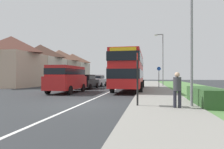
% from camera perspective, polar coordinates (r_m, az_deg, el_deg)
% --- Properties ---
extents(ground_plane, '(120.00, 120.00, 0.00)m').
position_cam_1_polar(ground_plane, '(10.24, -9.33, -8.85)').
color(ground_plane, '#2D3033').
extents(lane_marking_centre, '(0.14, 60.00, 0.01)m').
position_cam_1_polar(lane_marking_centre, '(17.91, -0.44, -5.16)').
color(lane_marking_centre, silver).
rests_on(lane_marking_centre, ground_plane).
extents(pavement_near_side, '(3.20, 68.00, 0.12)m').
position_cam_1_polar(pavement_near_side, '(15.59, 13.47, -5.67)').
color(pavement_near_side, gray).
rests_on(pavement_near_side, ground_plane).
extents(grass_verge_seaward, '(6.00, 68.00, 0.08)m').
position_cam_1_polar(grass_verge_seaward, '(16.36, 28.76, -5.46)').
color(grass_verge_seaward, '#517F42').
rests_on(grass_verge_seaward, ground_plane).
extents(roadside_hedge, '(1.10, 3.50, 0.90)m').
position_cam_1_polar(roadside_hedge, '(10.56, 26.37, -6.10)').
color(roadside_hedge, '#2D5128').
rests_on(roadside_hedge, ground_plane).
extents(double_decker_bus, '(2.80, 10.43, 3.70)m').
position_cam_1_polar(double_decker_bus, '(19.27, 5.30, 1.55)').
color(double_decker_bus, red).
rests_on(double_decker_bus, ground_plane).
extents(parked_van_red, '(2.11, 4.92, 2.33)m').
position_cam_1_polar(parked_van_red, '(17.00, -13.45, -0.77)').
color(parked_van_red, '#B21E1E').
rests_on(parked_van_red, ground_plane).
extents(parked_car_black, '(1.92, 4.40, 1.61)m').
position_cam_1_polar(parked_car_black, '(21.93, -7.75, -1.94)').
color(parked_car_black, black).
rests_on(parked_car_black, ground_plane).
extents(parked_car_silver, '(1.95, 4.09, 1.61)m').
position_cam_1_polar(parked_car_silver, '(26.61, -4.46, -1.65)').
color(parked_car_silver, '#B7B7BC').
rests_on(parked_car_silver, ground_plane).
extents(pedestrian_at_stop, '(0.34, 0.34, 1.67)m').
position_cam_1_polar(pedestrian_at_stop, '(8.69, 19.09, -3.90)').
color(pedestrian_at_stop, '#23232D').
rests_on(pedestrian_at_stop, ground_plane).
extents(bus_stop_sign, '(0.09, 0.52, 2.60)m').
position_cam_1_polar(bus_stop_sign, '(8.94, 7.70, -0.18)').
color(bus_stop_sign, black).
rests_on(bus_stop_sign, ground_plane).
extents(cycle_route_sign, '(0.44, 0.08, 2.52)m').
position_cam_1_polar(cycle_route_sign, '(22.26, 13.97, -0.53)').
color(cycle_route_sign, slate).
rests_on(cycle_route_sign, ground_plane).
extents(street_lamp_near, '(1.14, 0.20, 7.99)m').
position_cam_1_polar(street_lamp_near, '(9.85, 22.29, 17.63)').
color(street_lamp_near, slate).
rests_on(street_lamp_near, ground_plane).
extents(street_lamp_mid, '(1.14, 0.20, 7.11)m').
position_cam_1_polar(street_lamp_mid, '(26.41, 14.88, 5.32)').
color(street_lamp_mid, slate).
rests_on(street_lamp_mid, ground_plane).
extents(house_terrace_far_side, '(6.78, 27.57, 6.80)m').
position_cam_1_polar(house_terrace_far_side, '(37.36, -18.07, 2.60)').
color(house_terrace_far_side, '#C1A88E').
rests_on(house_terrace_far_side, ground_plane).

